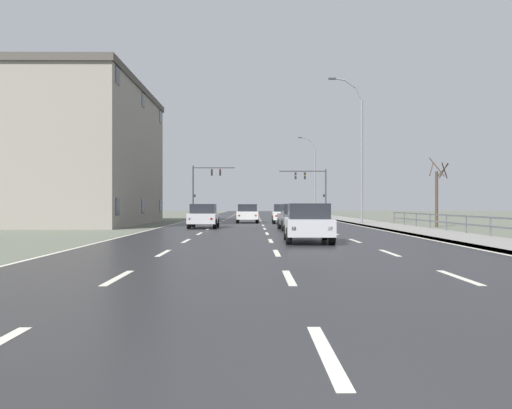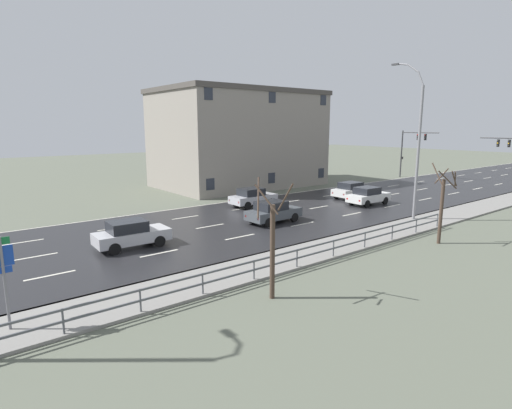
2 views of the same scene
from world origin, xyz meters
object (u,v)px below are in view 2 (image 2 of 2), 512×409
at_px(car_near_left, 131,234).
at_px(street_lamp_midground, 417,144).
at_px(car_near_right, 352,190).
at_px(car_far_right, 368,196).
at_px(car_mid_centre, 253,197).
at_px(brick_building, 239,138).
at_px(car_distant, 273,212).
at_px(traffic_signal_left, 410,146).
at_px(highway_sign, 3,272).

bearing_deg(car_near_left, street_lamp_midground, 74.15).
bearing_deg(street_lamp_midground, car_near_right, 155.87).
distance_m(car_far_right, car_mid_centre, 10.12).
relative_size(car_far_right, car_near_left, 0.99).
relative_size(car_mid_centre, brick_building, 0.23).
bearing_deg(car_distant, brick_building, 149.04).
distance_m(traffic_signal_left, car_near_left, 42.18).
xyz_separation_m(traffic_signal_left, car_near_left, (8.14, -41.24, -3.46)).
distance_m(car_far_right, car_near_right, 3.28).
distance_m(car_near_right, brick_building, 15.05).
relative_size(traffic_signal_left, car_mid_centre, 1.51).
bearing_deg(brick_building, car_near_left, -49.57).
xyz_separation_m(highway_sign, car_near_right, (-9.58, 29.59, -1.31)).
bearing_deg(brick_building, car_near_right, 12.64).
xyz_separation_m(highway_sign, car_near_left, (-6.92, 6.91, -1.31)).
relative_size(highway_sign, brick_building, 0.18).
height_order(car_distant, brick_building, brick_building).
bearing_deg(car_mid_centre, car_distant, -24.84).
relative_size(car_far_right, car_near_right, 1.00).
bearing_deg(car_near_right, car_mid_centre, -106.25).
distance_m(traffic_signal_left, car_mid_centre, 28.69).
height_order(traffic_signal_left, brick_building, brick_building).
relative_size(traffic_signal_left, car_near_right, 1.51).
distance_m(highway_sign, car_near_right, 31.13).
distance_m(street_lamp_midground, traffic_signal_left, 26.52).
relative_size(car_near_right, brick_building, 0.23).
bearing_deg(car_near_left, car_mid_centre, 114.48).
xyz_separation_m(traffic_signal_left, brick_building, (-8.51, -21.70, 1.13)).
bearing_deg(brick_building, street_lamp_midground, -1.84).
height_order(street_lamp_midground, brick_building, street_lamp_midground).
height_order(car_mid_centre, brick_building, brick_building).
bearing_deg(car_mid_centre, highway_sign, -58.44).
bearing_deg(street_lamp_midground, highway_sign, -87.88).
bearing_deg(car_mid_centre, car_far_right, 55.45).
height_order(car_near_left, car_near_right, same).
relative_size(car_near_right, car_distant, 0.99).
relative_size(car_distant, brick_building, 0.23).
height_order(highway_sign, car_near_right, highway_sign).
relative_size(street_lamp_midground, traffic_signal_left, 1.81).
bearing_deg(car_far_right, highway_sign, -75.91).
bearing_deg(highway_sign, car_mid_centre, 121.90).
bearing_deg(street_lamp_midground, car_far_right, 156.70).
relative_size(car_far_right, car_mid_centre, 1.00).
height_order(street_lamp_midground, car_distant, street_lamp_midground).
relative_size(traffic_signal_left, car_near_left, 1.50).
height_order(car_near_left, car_distant, same).
xyz_separation_m(car_far_right, car_mid_centre, (-5.69, -8.37, 0.00)).
bearing_deg(car_far_right, car_near_right, 155.15).
bearing_deg(car_near_left, car_distant, 89.98).
bearing_deg(car_distant, car_mid_centre, 153.16).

